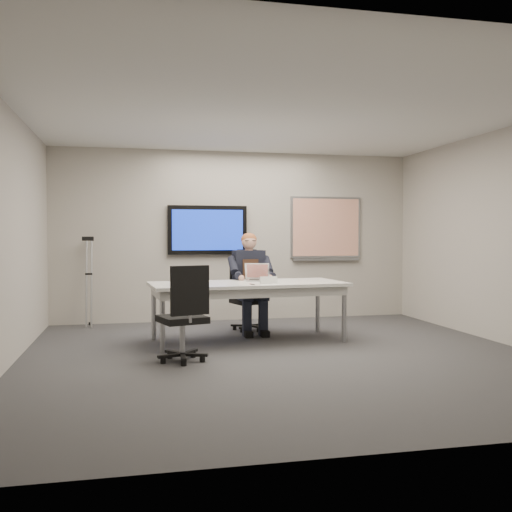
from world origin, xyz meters
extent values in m
cube|color=#343436|center=(0.00, 0.00, 0.00)|extent=(6.00, 6.00, 0.02)
cube|color=silver|center=(0.00, 0.00, 2.80)|extent=(6.00, 6.00, 0.02)
cube|color=#ADA89C|center=(0.00, 3.00, 1.40)|extent=(6.00, 0.02, 2.80)
cube|color=#ADA89C|center=(0.00, -3.00, 1.40)|extent=(6.00, 0.02, 2.80)
cube|color=#ADA89C|center=(-3.00, 0.00, 1.40)|extent=(0.02, 6.00, 2.80)
cube|color=#ADA89C|center=(3.00, 0.00, 1.40)|extent=(0.02, 6.00, 2.80)
cube|color=silver|center=(-0.21, 1.03, 0.76)|extent=(2.62, 1.25, 0.04)
cube|color=beige|center=(-0.21, 1.03, 0.68)|extent=(2.51, 1.14, 0.11)
cylinder|color=gray|center=(-1.37, 0.49, 0.37)|extent=(0.06, 0.06, 0.74)
cylinder|color=gray|center=(1.01, 0.67, 0.37)|extent=(0.06, 0.06, 0.74)
cylinder|color=gray|center=(-1.43, 1.38, 0.37)|extent=(0.06, 0.06, 0.74)
cylinder|color=gray|center=(0.94, 1.56, 0.37)|extent=(0.06, 0.06, 0.74)
cube|color=black|center=(-0.50, 2.95, 1.50)|extent=(1.30, 0.08, 0.80)
cube|color=#0D2496|center=(-0.50, 2.90, 1.50)|extent=(1.16, 0.01, 0.66)
cube|color=gray|center=(1.55, 2.98, 1.55)|extent=(1.25, 0.04, 1.05)
cube|color=silver|center=(1.55, 2.95, 1.55)|extent=(1.18, 0.01, 0.98)
cube|color=gray|center=(1.55, 2.94, 1.00)|extent=(1.18, 0.05, 0.04)
cylinder|color=gray|center=(-0.03, 1.89, 0.26)|extent=(0.06, 0.06, 0.34)
cube|color=black|center=(-0.03, 1.89, 0.43)|extent=(0.54, 0.54, 0.07)
cube|color=black|center=(-0.09, 2.09, 0.74)|extent=(0.39, 0.16, 0.49)
cylinder|color=gray|center=(-1.17, -0.01, 0.29)|extent=(0.06, 0.06, 0.37)
cube|color=black|center=(-1.17, -0.01, 0.47)|extent=(0.59, 0.59, 0.07)
cube|color=black|center=(-1.11, -0.23, 0.81)|extent=(0.43, 0.17, 0.54)
cube|color=black|center=(-0.03, 1.87, 0.88)|extent=(0.47, 0.29, 0.62)
cube|color=#352115|center=(-0.03, 1.73, 0.91)|extent=(0.23, 0.04, 0.30)
sphere|color=tan|center=(-0.03, 1.83, 1.32)|extent=(0.22, 0.22, 0.22)
ellipsoid|color=brown|center=(-0.03, 1.85, 1.35)|extent=(0.23, 0.23, 0.20)
cube|color=#B8B8BB|center=(-0.02, 1.21, 0.79)|extent=(0.39, 0.33, 0.02)
cube|color=black|center=(-0.02, 1.20, 0.81)|extent=(0.32, 0.24, 0.00)
cube|color=#B8B8BB|center=(-0.02, 1.36, 0.91)|extent=(0.35, 0.18, 0.22)
cube|color=red|center=(-0.02, 1.35, 0.92)|extent=(0.30, 0.15, 0.19)
cylinder|color=black|center=(-0.24, 0.65, 0.79)|extent=(0.04, 0.13, 0.01)
camera|label=1|loc=(-1.72, -6.36, 1.40)|focal=40.00mm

